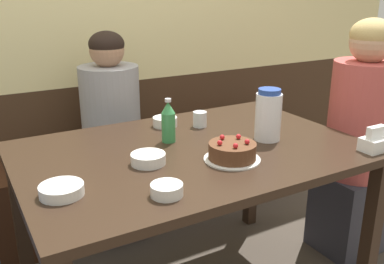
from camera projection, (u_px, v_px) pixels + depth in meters
back_wall at (102, 13)px, 2.48m from camera, size 4.80×0.04×2.50m
bench_seat at (125, 186)px, 2.62m from camera, size 2.45×0.38×0.47m
dining_table at (192, 167)px, 1.80m from camera, size 1.40×0.95×0.76m
birthday_cake at (232, 152)px, 1.64m from camera, size 0.22×0.22×0.09m
water_pitcher at (268, 115)px, 1.84m from camera, size 0.11×0.11×0.23m
soju_bottle at (168, 122)px, 1.82m from camera, size 0.06×0.06×0.19m
napkin_holder at (375, 142)px, 1.73m from camera, size 0.11×0.08×0.11m
bowl_soup_white at (165, 122)px, 2.04m from camera, size 0.12×0.12×0.04m
bowl_rice_small at (167, 190)px, 1.36m from camera, size 0.11×0.11×0.04m
bowl_side_dish at (148, 159)px, 1.61m from camera, size 0.13×0.13×0.04m
bowl_sauce_shallow at (62, 190)px, 1.36m from camera, size 0.14×0.14×0.04m
glass_water_tall at (200, 119)px, 2.03m from camera, size 0.07×0.07×0.07m
person_teal_shirt at (358, 145)px, 2.23m from camera, size 0.34×0.33×1.26m
person_pale_blue_shirt at (113, 144)px, 2.40m from camera, size 0.32×0.34×1.18m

